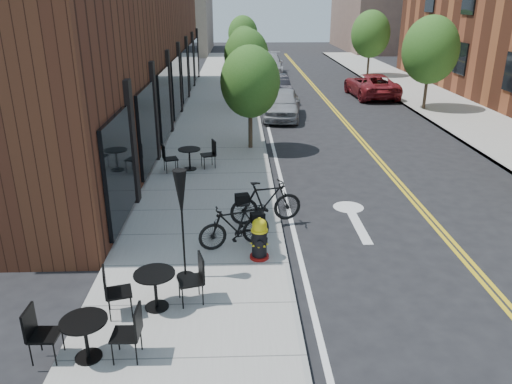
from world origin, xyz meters
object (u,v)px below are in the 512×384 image
object	(u,v)px
parked_car_b	(275,88)
bistro_set_c	(189,156)
fire_hydrant	(259,239)
bicycle_left	(234,226)
bistro_set_a	(85,333)
bicycle_right	(266,202)
patio_umbrella	(181,202)
bistro_set_b	(155,285)
parked_car_a	(282,104)
parked_car_far	(371,85)
parked_car_c	(268,64)

from	to	relation	value
parked_car_b	bistro_set_c	bearing A→B (deg)	-111.96
bistro_set_c	parked_car_b	world-z (taller)	parked_car_b
fire_hydrant	bicycle_left	world-z (taller)	bicycle_left
fire_hydrant	bistro_set_a	bearing A→B (deg)	-124.35
fire_hydrant	bicycle_right	world-z (taller)	bicycle_right
fire_hydrant	patio_umbrella	xyz separation A→B (m)	(-1.55, -0.76, 1.20)
bicycle_left	bistro_set_c	world-z (taller)	bicycle_left
bistro_set_a	bistro_set_c	distance (m)	9.39
bicycle_right	bistro_set_c	world-z (taller)	bicycle_right
fire_hydrant	bicycle_right	size ratio (longest dim) A/B	0.52
parked_car_b	bistro_set_b	bearing A→B (deg)	-105.63
parked_car_a	parked_car_far	xyz separation A→B (m)	(5.71, 5.46, -0.02)
fire_hydrant	patio_umbrella	distance (m)	2.10
bistro_set_c	bistro_set_b	bearing A→B (deg)	-107.86
parked_car_c	bistro_set_c	bearing A→B (deg)	-95.89
bicycle_right	bistro_set_c	size ratio (longest dim) A/B	1.06
bistro_set_a	bistro_set_c	xyz separation A→B (m)	(0.79, 9.35, 0.00)
patio_umbrella	parked_car_far	bearing A→B (deg)	66.34
fire_hydrant	bistro_set_c	distance (m)	6.51
bicycle_left	bistro_set_c	distance (m)	5.81
bicycle_left	parked_car_a	bearing A→B (deg)	152.59
parked_car_b	parked_car_c	distance (m)	10.04
parked_car_b	parked_car_far	world-z (taller)	parked_car_b
patio_umbrella	parked_car_a	bearing A→B (deg)	77.75
parked_car_c	bistro_set_b	bearing A→B (deg)	-93.22
bistro_set_a	parked_car_far	xyz separation A→B (m)	(10.27, 22.88, 0.11)
bicycle_right	patio_umbrella	xyz separation A→B (m)	(-1.79, -2.64, 1.10)
bistro_set_c	parked_car_b	size ratio (longest dim) A/B	0.42
fire_hydrant	patio_umbrella	world-z (taller)	patio_umbrella
parked_car_far	bicycle_left	bearing A→B (deg)	64.56
bicycle_right	parked_car_c	bearing A→B (deg)	-16.85
bicycle_right	patio_umbrella	distance (m)	3.37
bicycle_right	parked_car_far	distance (m)	19.22
bicycle_right	fire_hydrant	bearing A→B (deg)	159.18
parked_car_a	parked_car_far	world-z (taller)	parked_car_a
fire_hydrant	bistro_set_b	distance (m)	2.69
fire_hydrant	bistro_set_a	size ratio (longest dim) A/B	0.57
parked_car_a	parked_car_b	size ratio (longest dim) A/B	0.99
bicycle_left	parked_car_c	size ratio (longest dim) A/B	0.31
bicycle_right	parked_car_b	distance (m)	17.22
bicycle_right	parked_car_c	xyz separation A→B (m)	(1.65, 27.19, 0.11)
patio_umbrella	bicycle_left	bearing A→B (deg)	53.00
fire_hydrant	parked_car_b	distance (m)	19.11
patio_umbrella	parked_car_b	size ratio (longest dim) A/B	0.55
bistro_set_b	parked_car_a	size ratio (longest dim) A/B	0.43
patio_umbrella	parked_car_far	xyz separation A→B (m)	(8.97, 20.47, -1.09)
bicycle_left	parked_car_b	distance (m)	18.60
bistro_set_b	parked_car_b	distance (m)	21.17
bicycle_left	bistro_set_c	bearing A→B (deg)	177.07
bicycle_left	fire_hydrant	bearing A→B (deg)	25.71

